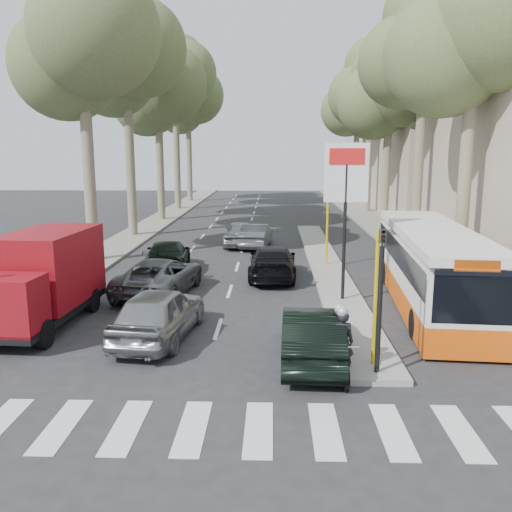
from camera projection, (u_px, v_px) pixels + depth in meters
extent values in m
plane|color=#28282B|center=(244.00, 353.00, 14.51)|extent=(120.00, 120.00, 0.00)
cube|color=gray|center=(382.00, 226.00, 38.77)|extent=(3.20, 70.00, 0.12)
cube|color=gray|center=(161.00, 219.00, 42.22)|extent=(2.40, 64.00, 0.12)
cube|color=gray|center=(326.00, 266.00, 25.19)|extent=(1.50, 26.00, 0.16)
cube|color=#B7A88E|center=(447.00, 119.00, 45.86)|extent=(11.00, 20.00, 16.00)
cylinder|color=yellow|center=(376.00, 302.00, 13.10)|extent=(0.10, 0.10, 3.50)
cylinder|color=yellow|center=(344.00, 255.00, 18.99)|extent=(0.10, 0.10, 3.50)
cylinder|color=yellow|center=(327.00, 230.00, 24.87)|extent=(0.10, 0.10, 3.50)
cylinder|color=black|center=(345.00, 231.00, 18.82)|extent=(0.12, 0.12, 5.20)
cube|color=white|center=(346.00, 173.00, 18.44)|extent=(1.50, 0.10, 2.00)
cube|color=red|center=(347.00, 156.00, 18.28)|extent=(1.20, 0.02, 0.55)
cylinder|color=black|center=(379.00, 314.00, 12.64)|extent=(0.12, 0.12, 3.20)
imported|color=black|center=(382.00, 251.00, 12.35)|extent=(0.16, 0.41, 1.00)
cylinder|color=#6B604C|center=(89.00, 175.00, 25.73)|extent=(0.56, 0.56, 8.40)
sphere|color=#4B5A32|center=(66.00, 65.00, 25.37)|extent=(5.20, 5.20, 5.20)
sphere|color=#4B5A32|center=(95.00, 31.00, 23.71)|extent=(5.80, 5.80, 5.80)
sphere|color=#4B5A32|center=(92.00, 13.00, 25.36)|extent=(4.80, 4.80, 4.80)
cylinder|color=#6B604C|center=(130.00, 165.00, 33.53)|extent=(0.56, 0.56, 8.96)
sphere|color=#4B5A32|center=(113.00, 74.00, 33.10)|extent=(5.20, 5.20, 5.20)
sphere|color=#4B5A32|center=(137.00, 48.00, 31.43)|extent=(5.80, 5.80, 5.80)
sphere|color=#4B5A32|center=(132.00, 32.00, 33.07)|extent=(4.80, 4.80, 4.80)
cylinder|color=#6B604C|center=(160.00, 168.00, 41.45)|extent=(0.56, 0.56, 8.12)
sphere|color=#4B5A32|center=(147.00, 102.00, 41.12)|extent=(5.20, 5.20, 5.20)
sphere|color=#4B5A32|center=(167.00, 84.00, 39.47)|extent=(5.80, 5.80, 5.80)
sphere|color=#4B5A32|center=(163.00, 71.00, 41.13)|extent=(4.80, 4.80, 4.80)
cylinder|color=#6B604C|center=(177.00, 157.00, 49.17)|extent=(0.56, 0.56, 9.52)
sphere|color=#4B5A32|center=(165.00, 92.00, 48.68)|extent=(5.20, 5.20, 5.20)
sphere|color=#4B5A32|center=(183.00, 74.00, 46.99)|extent=(5.80, 5.80, 5.80)
sphere|color=#4B5A32|center=(179.00, 61.00, 48.61)|extent=(4.80, 4.80, 4.80)
cylinder|color=#6B604C|center=(189.00, 160.00, 57.10)|extent=(0.56, 0.56, 8.68)
sphere|color=#4B5A32|center=(180.00, 109.00, 56.71)|extent=(5.20, 5.20, 5.20)
sphere|color=#4B5A32|center=(195.00, 95.00, 55.04)|extent=(5.80, 5.80, 5.80)
sphere|color=#4B5A32|center=(191.00, 85.00, 56.69)|extent=(4.80, 4.80, 4.80)
cylinder|color=#6B604C|center=(465.00, 178.00, 23.25)|extent=(0.56, 0.56, 8.40)
sphere|color=#4B5A32|center=(445.00, 55.00, 22.89)|extent=(5.20, 5.20, 5.20)
sphere|color=#4B5A32|center=(507.00, 17.00, 21.23)|extent=(5.80, 5.80, 5.80)
cylinder|color=#6B604C|center=(419.00, 163.00, 31.01)|extent=(0.56, 0.56, 9.24)
sphere|color=#4B5A32|center=(404.00, 63.00, 30.56)|extent=(5.20, 5.20, 5.20)
sphere|color=#4B5A32|center=(447.00, 32.00, 28.87)|extent=(5.80, 5.80, 5.80)
sphere|color=#4B5A32|center=(426.00, 15.00, 30.50)|extent=(4.80, 4.80, 4.80)
cylinder|color=#6B604C|center=(386.00, 171.00, 39.00)|extent=(0.56, 0.56, 7.84)
sphere|color=#4B5A32|center=(373.00, 103.00, 38.71)|extent=(5.20, 5.20, 5.20)
sphere|color=#4B5A32|center=(406.00, 84.00, 37.06)|extent=(5.80, 5.80, 5.80)
sphere|color=#4B5A32|center=(390.00, 71.00, 38.73)|extent=(4.80, 4.80, 4.80)
cylinder|color=#6B604C|center=(369.00, 161.00, 46.74)|extent=(0.56, 0.56, 8.96)
sphere|color=#4B5A32|center=(358.00, 96.00, 46.31)|extent=(5.20, 5.20, 5.20)
sphere|color=#4B5A32|center=(384.00, 78.00, 44.64)|extent=(5.80, 5.80, 5.80)
sphere|color=#4B5A32|center=(372.00, 66.00, 46.28)|extent=(4.80, 4.80, 4.80)
cylinder|color=#6B604C|center=(356.00, 162.00, 54.64)|extent=(0.56, 0.56, 8.40)
sphere|color=#4B5A32|center=(347.00, 110.00, 54.28)|extent=(5.20, 5.20, 5.20)
sphere|color=#4B5A32|center=(369.00, 97.00, 52.62)|extent=(5.80, 5.80, 5.80)
sphere|color=#4B5A32|center=(359.00, 86.00, 54.27)|extent=(4.80, 4.80, 4.80)
imported|color=#95989C|center=(159.00, 313.00, 15.52)|extent=(2.36, 4.68, 1.53)
imported|color=black|center=(312.00, 334.00, 13.90)|extent=(1.66, 4.37, 1.42)
imported|color=#54565C|center=(160.00, 276.00, 20.38)|extent=(2.95, 5.25, 1.39)
imported|color=black|center=(273.00, 262.00, 23.00)|extent=(2.02, 4.82, 1.39)
imported|color=#94989B|center=(240.00, 233.00, 30.77)|extent=(1.80, 4.29, 1.45)
imported|color=#54585D|center=(256.00, 235.00, 30.33)|extent=(1.85, 4.18, 1.33)
imported|color=black|center=(167.00, 256.00, 24.44)|extent=(2.39, 4.87, 1.36)
cube|color=black|center=(43.00, 311.00, 16.64)|extent=(2.29, 5.51, 0.23)
cylinder|color=black|center=(44.00, 334.00, 14.82)|extent=(0.32, 0.82, 0.81)
cylinder|color=black|center=(40.00, 299.00, 18.32)|extent=(0.32, 0.82, 0.81)
cylinder|color=black|center=(92.00, 300.00, 18.17)|extent=(0.32, 0.82, 0.81)
cube|color=maroon|center=(4.00, 304.00, 14.46)|extent=(2.05, 1.37, 1.53)
cube|color=maroon|center=(51.00, 266.00, 17.10)|extent=(2.28, 3.89, 2.25)
cube|color=#DD520C|center=(429.00, 292.00, 18.83)|extent=(3.15, 10.75, 0.83)
cube|color=silver|center=(431.00, 261.00, 18.61)|extent=(3.15, 10.75, 1.38)
cube|color=black|center=(431.00, 253.00, 18.56)|extent=(3.13, 10.33, 0.78)
cube|color=silver|center=(433.00, 232.00, 18.42)|extent=(3.15, 10.75, 0.28)
cube|color=black|center=(474.00, 298.00, 13.44)|extent=(2.03, 0.22, 1.38)
cube|color=#DD520C|center=(477.00, 266.00, 13.29)|extent=(1.11, 0.15, 0.30)
cylinder|color=black|center=(416.00, 324.00, 15.65)|extent=(0.33, 0.90, 0.89)
cylinder|color=black|center=(490.00, 327.00, 15.42)|extent=(0.33, 0.90, 0.89)
cylinder|color=black|center=(387.00, 274.00, 22.06)|extent=(0.33, 0.90, 0.89)
cylinder|color=black|center=(439.00, 275.00, 21.83)|extent=(0.33, 0.90, 0.89)
cylinder|color=black|center=(346.00, 378.00, 12.19)|extent=(0.11, 0.63, 0.62)
cylinder|color=black|center=(337.00, 354.00, 13.63)|extent=(0.11, 0.63, 0.62)
cylinder|color=silver|center=(346.00, 361.00, 12.19)|extent=(0.07, 0.39, 0.78)
cube|color=black|center=(341.00, 359.00, 12.93)|extent=(0.23, 0.73, 0.29)
cube|color=black|center=(342.00, 352.00, 12.69)|extent=(0.30, 0.44, 0.21)
cube|color=black|center=(339.00, 347.00, 13.18)|extent=(0.29, 0.64, 0.12)
cylinder|color=silver|center=(346.00, 347.00, 12.19)|extent=(0.60, 0.05, 0.04)
imported|color=black|center=(341.00, 342.00, 12.85)|extent=(0.61, 0.41, 1.64)
imported|color=black|center=(339.00, 339.00, 13.24)|extent=(0.75, 0.43, 1.53)
sphere|color=#B2B2B7|center=(343.00, 312.00, 12.66)|extent=(0.27, 0.27, 0.27)
sphere|color=#B2B2B7|center=(340.00, 309.00, 13.07)|extent=(0.27, 0.27, 0.27)
imported|color=#392F46|center=(418.00, 249.00, 24.03)|extent=(1.15, 1.08, 1.82)
imported|color=brown|center=(414.00, 236.00, 27.13)|extent=(1.33, 0.68, 1.98)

